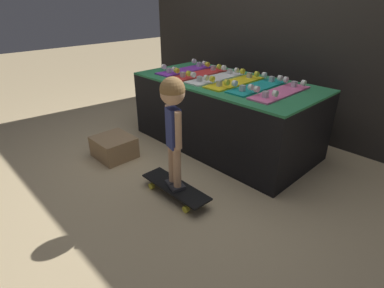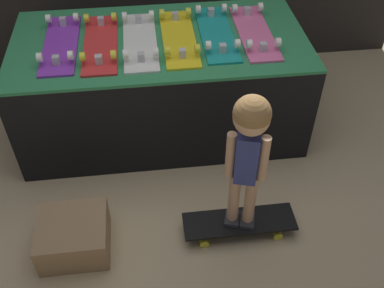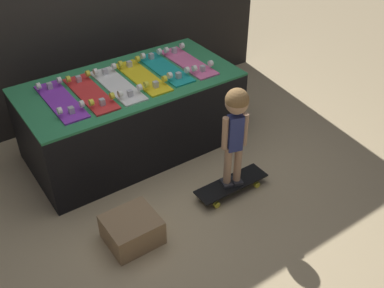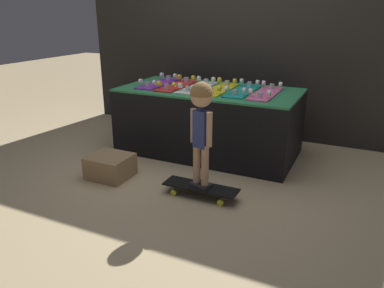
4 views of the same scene
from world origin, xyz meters
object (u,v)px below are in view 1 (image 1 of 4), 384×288
at_px(skateboard_red_on_rack, 199,73).
at_px(skateboard_pink_on_rack, 280,92).
at_px(storage_box, 114,147).
at_px(skateboard_purple_on_rack, 185,69).
at_px(skateboard_on_floor, 175,188).
at_px(skateboard_teal_on_rack, 258,86).
at_px(skateboard_white_on_rack, 215,77).
at_px(skateboard_yellow_on_rack, 235,81).
at_px(child, 173,114).

xyz_separation_m(skateboard_red_on_rack, skateboard_pink_on_rack, (0.96, 0.02, 0.00)).
bearing_deg(storage_box, skateboard_purple_on_rack, 92.29).
height_order(skateboard_on_floor, storage_box, storage_box).
distance_m(skateboard_purple_on_rack, skateboard_on_floor, 1.52).
bearing_deg(skateboard_teal_on_rack, skateboard_purple_on_rack, -179.31).
height_order(skateboard_pink_on_rack, skateboard_on_floor, skateboard_pink_on_rack).
bearing_deg(skateboard_on_floor, skateboard_red_on_rack, 126.39).
bearing_deg(skateboard_red_on_rack, storage_box, -101.69).
xyz_separation_m(skateboard_white_on_rack, skateboard_yellow_on_rack, (0.24, 0.01, 0.00)).
xyz_separation_m(skateboard_pink_on_rack, storage_box, (-1.17, -0.99, -0.61)).
bearing_deg(skateboard_white_on_rack, skateboard_pink_on_rack, 1.82).
distance_m(skateboard_yellow_on_rack, storage_box, 1.34).
xyz_separation_m(skateboard_yellow_on_rack, skateboard_teal_on_rack, (0.24, 0.03, 0.00)).
height_order(skateboard_purple_on_rack, child, child).
relative_size(skateboard_pink_on_rack, child, 0.79).
bearing_deg(skateboard_white_on_rack, skateboard_yellow_on_rack, 2.36).
distance_m(skateboard_yellow_on_rack, skateboard_teal_on_rack, 0.24).
height_order(skateboard_purple_on_rack, skateboard_yellow_on_rack, same).
relative_size(skateboard_red_on_rack, skateboard_teal_on_rack, 1.00).
xyz_separation_m(skateboard_purple_on_rack, skateboard_teal_on_rack, (0.96, 0.01, 0.00)).
bearing_deg(child, skateboard_on_floor, 60.60).
distance_m(skateboard_purple_on_rack, skateboard_teal_on_rack, 0.96).
relative_size(skateboard_yellow_on_rack, child, 0.79).
bearing_deg(storage_box, skateboard_teal_on_rack, 47.47).
distance_m(skateboard_on_floor, storage_box, 0.92).
height_order(skateboard_pink_on_rack, child, child).
height_order(skateboard_purple_on_rack, storage_box, skateboard_purple_on_rack).
height_order(skateboard_on_floor, child, child).
distance_m(skateboard_white_on_rack, storage_box, 1.23).
relative_size(skateboard_white_on_rack, skateboard_pink_on_rack, 1.00).
bearing_deg(skateboard_yellow_on_rack, skateboard_pink_on_rack, 1.55).
xyz_separation_m(skateboard_purple_on_rack, skateboard_yellow_on_rack, (0.72, -0.02, 0.00)).
xyz_separation_m(skateboard_purple_on_rack, skateboard_red_on_rack, (0.24, -0.02, 0.00)).
relative_size(skateboard_yellow_on_rack, skateboard_teal_on_rack, 1.00).
xyz_separation_m(skateboard_purple_on_rack, child, (0.96, -0.99, -0.01)).
xyz_separation_m(skateboard_on_floor, child, (-0.00, -0.00, 0.63)).
bearing_deg(skateboard_purple_on_rack, skateboard_red_on_rack, -5.45).
relative_size(skateboard_purple_on_rack, skateboard_red_on_rack, 1.00).
relative_size(skateboard_yellow_on_rack, storage_box, 1.85).
xyz_separation_m(skateboard_red_on_rack, skateboard_on_floor, (0.72, -0.97, -0.64)).
height_order(skateboard_teal_on_rack, skateboard_on_floor, skateboard_teal_on_rack).
bearing_deg(skateboard_yellow_on_rack, storage_box, -124.86).
bearing_deg(child, skateboard_teal_on_rack, 105.17).
bearing_deg(skateboard_teal_on_rack, skateboard_white_on_rack, -175.67).
distance_m(skateboard_yellow_on_rack, child, 1.01).
bearing_deg(skateboard_red_on_rack, skateboard_teal_on_rack, 2.74).
bearing_deg(storage_box, skateboard_red_on_rack, 78.31).
height_order(child, storage_box, child).
bearing_deg(skateboard_purple_on_rack, storage_box, -87.71).
xyz_separation_m(skateboard_white_on_rack, child, (0.47, -0.97, -0.01)).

